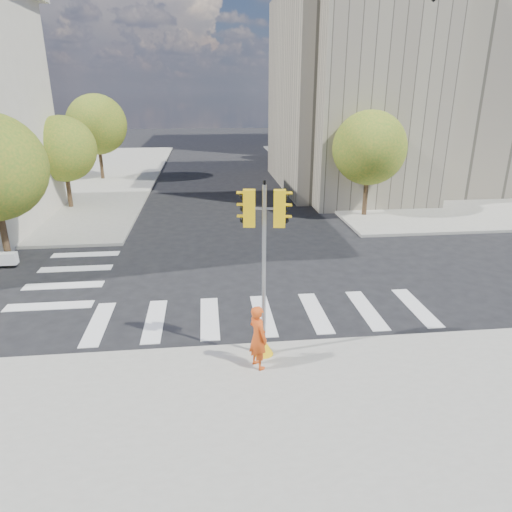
{
  "coord_description": "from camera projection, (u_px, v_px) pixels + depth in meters",
  "views": [
    {
      "loc": [
        -1.86,
        -15.66,
        7.14
      ],
      "look_at": [
        -0.33,
        -1.89,
        2.1
      ],
      "focal_mm": 32.0,
      "sensor_mm": 36.0,
      "label": 1
    }
  ],
  "objects": [
    {
      "name": "ground",
      "position": [
        259.0,
        291.0,
        17.26
      ],
      "size": [
        160.0,
        160.0,
        0.0
      ],
      "primitive_type": "plane",
      "color": "black",
      "rests_on": "ground"
    },
    {
      "name": "sidewalk_far_right",
      "position": [
        435.0,
        169.0,
        43.59
      ],
      "size": [
        28.0,
        40.0,
        0.15
      ],
      "primitive_type": "cube",
      "color": "gray",
      "rests_on": "ground"
    },
    {
      "name": "civic_building",
      "position": [
        436.0,
        89.0,
        34.25
      ],
      "size": [
        26.0,
        16.0,
        19.39
      ],
      "color": "gray",
      "rests_on": "ground"
    },
    {
      "name": "office_tower",
      "position": [
        403.0,
        20.0,
        53.64
      ],
      "size": [
        20.0,
        18.0,
        30.0
      ],
      "primitive_type": "cube",
      "color": "#9EA0A3",
      "rests_on": "ground"
    },
    {
      "name": "tree_lw_mid",
      "position": [
        63.0,
        149.0,
        27.96
      ],
      "size": [
        4.0,
        4.0,
        5.77
      ],
      "color": "#382616",
      "rests_on": "ground"
    },
    {
      "name": "tree_lw_far",
      "position": [
        97.0,
        124.0,
        37.04
      ],
      "size": [
        4.8,
        4.8,
        6.95
      ],
      "color": "#382616",
      "rests_on": "ground"
    },
    {
      "name": "tree_re_near",
      "position": [
        369.0,
        148.0,
        25.99
      ],
      "size": [
        4.2,
        4.2,
        6.16
      ],
      "color": "#382616",
      "rests_on": "ground"
    },
    {
      "name": "tree_re_mid",
      "position": [
        319.0,
        127.0,
        37.09
      ],
      "size": [
        4.6,
        4.6,
        6.66
      ],
      "color": "#382616",
      "rests_on": "ground"
    },
    {
      "name": "tree_re_far",
      "position": [
        292.0,
        123.0,
        48.47
      ],
      "size": [
        4.0,
        4.0,
        5.88
      ],
      "color": "#382616",
      "rests_on": "ground"
    },
    {
      "name": "lamp_near",
      "position": [
        356.0,
        132.0,
        29.6
      ],
      "size": [
        0.35,
        0.18,
        8.11
      ],
      "color": "black",
      "rests_on": "sidewalk_far_right"
    },
    {
      "name": "lamp_far",
      "position": [
        309.0,
        120.0,
        42.67
      ],
      "size": [
        0.35,
        0.18,
        8.11
      ],
      "color": "black",
      "rests_on": "sidewalk_far_right"
    },
    {
      "name": "traffic_signal",
      "position": [
        264.0,
        285.0,
        12.14
      ],
      "size": [
        1.08,
        0.56,
        4.91
      ],
      "rotation": [
        0.0,
        0.0,
        -0.14
      ],
      "color": "#E9B50C",
      "rests_on": "sidewalk_near"
    },
    {
      "name": "photographer",
      "position": [
        258.0,
        337.0,
        11.97
      ],
      "size": [
        0.69,
        0.78,
        1.79
      ],
      "primitive_type": "imported",
      "rotation": [
        0.0,
        0.0,
        2.06
      ],
      "color": "#D54914",
      "rests_on": "sidewalk_near"
    }
  ]
}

